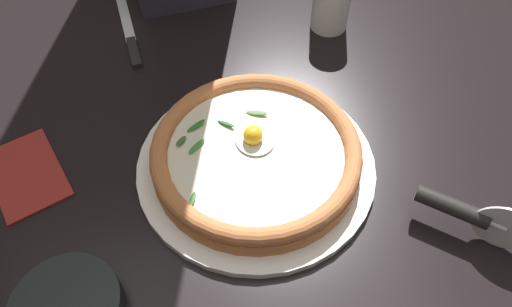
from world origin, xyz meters
The scene contains 7 objects.
ground_plane centered at (0.00, 0.00, -0.01)m, with size 2.40×2.40×0.03m, color black.
pizza_plate centered at (-0.03, -0.03, 0.01)m, with size 0.34×0.34×0.01m, color white.
pizza centered at (-0.03, -0.03, 0.03)m, with size 0.29×0.29×0.06m.
pizza_cutter centered at (-0.19, -0.26, 0.04)m, with size 0.11×0.12×0.08m.
table_knife centered at (0.29, 0.13, 0.00)m, with size 0.21×0.04×0.01m.
drinking_glass centered at (0.26, -0.23, 0.05)m, with size 0.07×0.07×0.13m.
folded_napkin centered at (0.03, 0.29, 0.00)m, with size 0.14×0.09×0.01m, color maroon.
Camera 1 is at (-0.41, 0.06, 0.54)m, focal length 32.65 mm.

